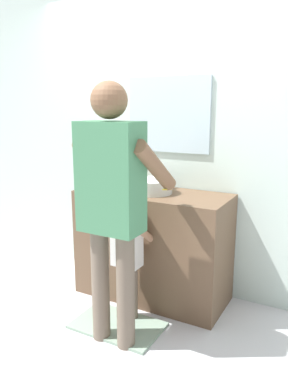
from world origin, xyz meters
TOP-DOWN VIEW (x-y plane):
  - ground_plane at (0.00, 0.00)m, footprint 14.00×14.00m
  - back_wall at (0.00, 0.62)m, footprint 4.40×0.10m
  - vanity_cabinet at (0.00, 0.30)m, footprint 1.23×0.54m
  - sink_basin at (0.00, 0.28)m, footprint 0.32×0.32m
  - faucet at (0.00, 0.48)m, footprint 0.18×0.14m
  - toothbrush_cup at (-0.37, 0.33)m, footprint 0.07×0.07m
  - bath_mat at (0.00, -0.25)m, footprint 0.64×0.40m
  - child_toddler at (0.00, -0.10)m, footprint 0.29×0.29m
  - adult_parent at (0.07, -0.39)m, footprint 0.53×0.56m

SIDE VIEW (x-z plane):
  - ground_plane at x=0.00m, z-range 0.00..0.00m
  - bath_mat at x=0.00m, z-range 0.00..0.02m
  - vanity_cabinet at x=0.00m, z-range 0.00..0.89m
  - child_toddler at x=0.00m, z-range 0.09..1.02m
  - toothbrush_cup at x=-0.37m, z-range 0.84..1.05m
  - sink_basin at x=0.00m, z-range 0.90..1.01m
  - faucet at x=0.00m, z-range 0.88..1.07m
  - adult_parent at x=0.07m, z-range 0.17..1.89m
  - back_wall at x=0.00m, z-range 0.00..2.70m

